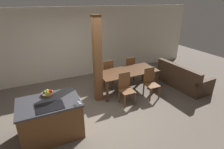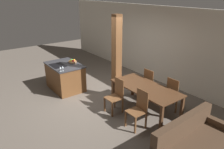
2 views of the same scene
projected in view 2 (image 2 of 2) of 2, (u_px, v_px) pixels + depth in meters
ground_plane at (96, 98)px, 6.87m from camera, size 16.00×16.00×0.00m
wall_back at (157, 44)px, 7.88m from camera, size 11.20×0.08×2.70m
kitchen_island at (65, 77)px, 7.39m from camera, size 1.33×0.93×0.90m
fruit_bowl at (73, 61)px, 7.35m from camera, size 0.28×0.28×0.12m
wine_glass_near at (60, 68)px, 6.52m from camera, size 0.06×0.06×0.16m
wine_glass_middle at (63, 67)px, 6.56m from camera, size 0.06×0.06×0.16m
dining_table at (146, 90)px, 5.98m from camera, size 2.00×0.92×0.72m
dining_chair_near_left at (116, 95)px, 5.98m from camera, size 0.40×0.40×0.96m
dining_chair_near_right at (139, 109)px, 5.31m from camera, size 0.40×0.40×0.96m
dining_chair_far_left at (151, 83)px, 6.74m from camera, size 0.40×0.40×0.96m
dining_chair_far_right at (174, 94)px, 6.07m from camera, size 0.40×0.40×0.96m
couch at (194, 148)px, 4.32m from camera, size 0.92×1.89×0.84m
timber_post at (117, 58)px, 6.50m from camera, size 0.22×0.22×2.57m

